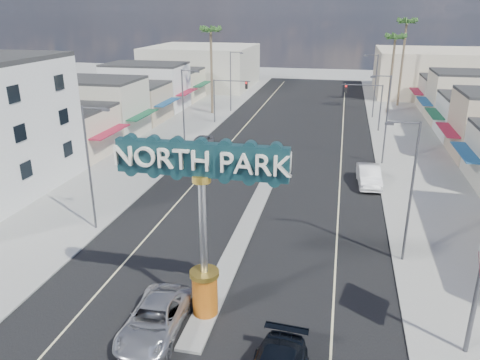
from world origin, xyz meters
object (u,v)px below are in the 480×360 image
at_px(streetlight_r_near, 409,186).
at_px(streetlight_r_mid, 385,116).
at_px(car_parked_right, 369,176).
at_px(palm_right_mid, 395,41).
at_px(suv_left, 155,319).
at_px(gateway_sign, 202,211).
at_px(streetlight_r_far, 374,83).
at_px(streetlight_l_near, 91,163).
at_px(streetlight_l_far, 232,78).
at_px(car_parked_left, 201,143).
at_px(traffic_signal_left, 227,93).
at_px(palm_right_far, 406,27).
at_px(traffic_signal_right, 367,98).
at_px(palm_left_far, 211,34).
at_px(streetlight_l_mid, 185,107).

distance_m(streetlight_r_near, streetlight_r_mid, 20.00).
distance_m(streetlight_r_mid, car_parked_right, 7.84).
distance_m(palm_right_mid, suv_left, 58.69).
xyz_separation_m(gateway_sign, streetlight_r_far, (10.43, 50.02, -0.86)).
bearing_deg(streetlight_l_near, gateway_sign, -37.55).
bearing_deg(streetlight_r_mid, streetlight_l_far, 133.48).
bearing_deg(streetlight_r_far, car_parked_right, -92.88).
relative_size(palm_right_mid, car_parked_left, 2.56).
bearing_deg(palm_right_mid, traffic_signal_left, -151.58).
relative_size(gateway_sign, streetlight_r_mid, 1.02).
relative_size(palm_right_far, suv_left, 2.51).
xyz_separation_m(streetlight_l_near, streetlight_r_mid, (20.87, 20.00, 0.00)).
distance_m(palm_right_far, car_parked_right, 40.60).
relative_size(gateway_sign, streetlight_r_near, 1.02).
height_order(traffic_signal_right, streetlight_r_mid, streetlight_r_mid).
distance_m(traffic_signal_left, streetlight_r_far, 21.20).
distance_m(traffic_signal_left, suv_left, 44.60).
height_order(streetlight_l_near, palm_left_far, palm_left_far).
bearing_deg(traffic_signal_right, streetlight_r_near, -87.90).
height_order(palm_left_far, car_parked_left, palm_left_far).
relative_size(streetlight_r_mid, car_parked_right, 1.69).
bearing_deg(gateway_sign, streetlight_r_far, 78.22).
xyz_separation_m(streetlight_l_near, streetlight_l_mid, (0.00, 20.00, 0.00)).
height_order(suv_left, car_parked_left, car_parked_left).
height_order(traffic_signal_left, streetlight_l_mid, streetlight_l_mid).
bearing_deg(streetlight_l_far, car_parked_left, -86.13).
distance_m(gateway_sign, palm_right_mid, 55.76).
xyz_separation_m(gateway_sign, streetlight_l_near, (-10.43, 8.02, -0.86)).
height_order(traffic_signal_right, streetlight_r_far, streetlight_r_far).
distance_m(gateway_sign, traffic_signal_right, 43.04).
bearing_deg(streetlight_l_far, suv_left, -80.77).
bearing_deg(car_parked_right, streetlight_r_near, -87.69).
bearing_deg(streetlight_r_far, gateway_sign, -101.78).
bearing_deg(gateway_sign, traffic_signal_right, 77.67).
bearing_deg(traffic_signal_left, palm_left_far, 122.43).
height_order(traffic_signal_right, streetlight_l_near, streetlight_l_near).
bearing_deg(palm_left_far, gateway_sign, -74.85).
xyz_separation_m(streetlight_r_far, palm_right_far, (4.57, 10.00, 7.32)).
bearing_deg(palm_right_far, streetlight_l_near, -116.06).
bearing_deg(traffic_signal_right, car_parked_left, -144.11).
bearing_deg(car_parked_right, suv_left, -118.90).
xyz_separation_m(traffic_signal_left, streetlight_r_far, (19.62, 8.01, 0.79)).
relative_size(traffic_signal_left, palm_right_far, 0.43).
distance_m(traffic_signal_right, streetlight_r_mid, 14.07).
xyz_separation_m(streetlight_r_near, palm_right_far, (4.57, 52.00, 7.32)).
xyz_separation_m(streetlight_l_mid, streetlight_r_far, (20.87, 22.00, 0.00)).
distance_m(gateway_sign, suv_left, 5.83).
distance_m(car_parked_left, car_parked_right, 19.43).
height_order(streetlight_l_mid, streetlight_r_mid, same).
relative_size(streetlight_l_mid, palm_left_far, 0.69).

